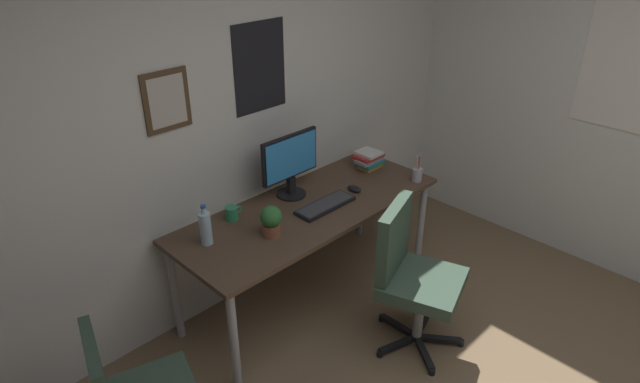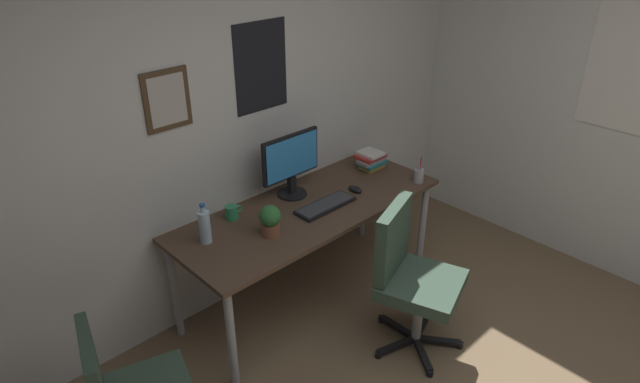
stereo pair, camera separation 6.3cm
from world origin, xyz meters
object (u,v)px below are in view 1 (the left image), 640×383
at_px(water_bottle, 205,228).
at_px(potted_plant, 271,220).
at_px(office_chair, 411,271).
at_px(monitor, 290,163).
at_px(book_stack_left, 369,159).
at_px(computer_mouse, 354,189).
at_px(coffee_mug_near, 232,213).
at_px(keyboard, 325,205).
at_px(pen_cup, 417,174).

xyz_separation_m(water_bottle, potted_plant, (0.32, -0.20, -0.00)).
distance_m(office_chair, water_bottle, 1.24).
bearing_deg(monitor, book_stack_left, -7.56).
xyz_separation_m(computer_mouse, water_bottle, (-1.09, 0.17, 0.09)).
bearing_deg(monitor, coffee_mug_near, 177.37).
bearing_deg(monitor, office_chair, -83.01).
bearing_deg(potted_plant, office_chair, -50.11).
relative_size(keyboard, water_bottle, 1.70).
distance_m(keyboard, book_stack_left, 0.69).
height_order(computer_mouse, pen_cup, pen_cup).
distance_m(monitor, book_stack_left, 0.73).
xyz_separation_m(monitor, pen_cup, (0.77, -0.48, -0.19)).
distance_m(keyboard, water_bottle, 0.82).
bearing_deg(keyboard, office_chair, -83.87).
bearing_deg(water_bottle, monitor, 7.14).
xyz_separation_m(monitor, potted_plant, (-0.42, -0.29, -0.13)).
relative_size(monitor, computer_mouse, 4.18).
bearing_deg(coffee_mug_near, water_bottle, -156.76).
bearing_deg(coffee_mug_near, book_stack_left, -5.58).
distance_m(potted_plant, book_stack_left, 1.14).
relative_size(monitor, potted_plant, 2.36).
relative_size(water_bottle, coffee_mug_near, 2.13).
bearing_deg(computer_mouse, potted_plant, -178.01).
bearing_deg(office_chair, book_stack_left, 55.14).
relative_size(coffee_mug_near, pen_cup, 0.59).
height_order(monitor, potted_plant, monitor).
height_order(monitor, water_bottle, monitor).
bearing_deg(monitor, computer_mouse, -37.74).
height_order(monitor, computer_mouse, monitor).
relative_size(keyboard, computer_mouse, 3.91).
height_order(water_bottle, pen_cup, water_bottle).
height_order(keyboard, pen_cup, pen_cup).
distance_m(computer_mouse, pen_cup, 0.48).
distance_m(office_chair, keyboard, 0.69).
height_order(keyboard, book_stack_left, book_stack_left).
xyz_separation_m(pen_cup, book_stack_left, (-0.07, 0.39, 0.01)).
xyz_separation_m(potted_plant, book_stack_left, (1.13, 0.20, -0.04)).
xyz_separation_m(office_chair, keyboard, (-0.07, 0.66, 0.22)).
bearing_deg(office_chair, keyboard, 96.13).
bearing_deg(potted_plant, pen_cup, -8.83).
relative_size(office_chair, potted_plant, 4.87).
height_order(water_bottle, coffee_mug_near, water_bottle).
distance_m(office_chair, computer_mouse, 0.74).
bearing_deg(office_chair, computer_mouse, 71.10).
xyz_separation_m(keyboard, water_bottle, (-0.79, 0.19, 0.09)).
relative_size(computer_mouse, coffee_mug_near, 0.93).
xyz_separation_m(water_bottle, coffee_mug_near, (0.27, 0.12, -0.06)).
bearing_deg(water_bottle, pen_cup, -14.28).
bearing_deg(book_stack_left, water_bottle, 180.00).
distance_m(office_chair, book_stack_left, 1.06).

